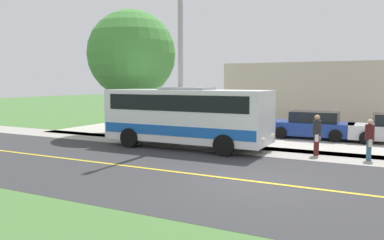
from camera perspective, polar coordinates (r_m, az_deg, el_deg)
ground_plane at (r=12.13m, az=8.60°, el=-8.89°), size 120.00×120.00×0.00m
road_surface at (r=12.13m, az=8.60°, el=-8.87°), size 8.00×100.00×0.01m
sidewalk at (r=17.03m, az=14.21°, el=-4.76°), size 2.40×100.00×0.01m
parking_lot_surface at (r=23.75m, az=25.25°, el=-2.21°), size 14.00×36.00×0.01m
road_centre_line at (r=12.12m, az=8.60°, el=-8.85°), size 0.16×100.00×0.00m
shuttle_bus_front at (r=17.81m, az=-0.73°, el=0.84°), size 2.74×7.70×2.78m
pedestrian_with_bags at (r=16.46m, az=24.64°, el=-2.47°), size 0.72×0.34×1.60m
pedestrian_waiting at (r=16.76m, az=17.88°, el=-1.92°), size 0.72×0.34×1.68m
street_light_pole at (r=18.42m, az=-1.87°, el=11.38°), size 1.97×0.24×8.90m
parked_car_near at (r=21.70m, az=17.13°, el=-0.79°), size 2.10×4.44×1.45m
tree_curbside at (r=22.95m, az=-8.86°, el=9.52°), size 5.06×5.06×7.14m
commercial_building at (r=32.57m, az=25.11°, el=3.66°), size 10.00×20.41×4.39m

